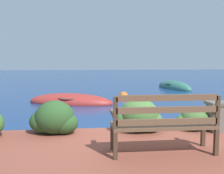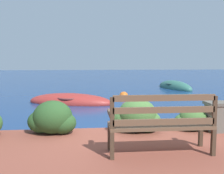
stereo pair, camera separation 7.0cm
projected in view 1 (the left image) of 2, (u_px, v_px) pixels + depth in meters
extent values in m
plane|color=navy|center=(130.00, 137.00, 5.33)|extent=(80.00, 80.00, 0.00)
cube|color=#433123|center=(112.00, 137.00, 3.97)|extent=(0.06, 0.06, 0.40)
cube|color=#433123|center=(203.00, 134.00, 4.12)|extent=(0.06, 0.06, 0.40)
cube|color=#433123|center=(115.00, 146.00, 3.55)|extent=(0.06, 0.06, 0.40)
cube|color=#433123|center=(216.00, 142.00, 3.70)|extent=(0.06, 0.06, 0.40)
cube|color=brown|center=(163.00, 125.00, 3.81)|extent=(1.57, 0.48, 0.05)
cube|color=brown|center=(167.00, 122.00, 3.59)|extent=(1.49, 0.04, 0.09)
cube|color=brown|center=(168.00, 110.00, 3.58)|extent=(1.49, 0.04, 0.09)
cube|color=brown|center=(168.00, 98.00, 3.56)|extent=(1.49, 0.04, 0.09)
cube|color=#433123|center=(115.00, 113.00, 3.50)|extent=(0.06, 0.04, 0.45)
cube|color=#433123|center=(218.00, 111.00, 3.65)|extent=(0.06, 0.04, 0.45)
cube|color=brown|center=(114.00, 113.00, 3.71)|extent=(0.07, 0.43, 0.05)
cube|color=brown|center=(210.00, 111.00, 3.87)|extent=(0.07, 0.43, 0.05)
ellipsoid|color=#284C23|center=(55.00, 117.00, 4.82)|extent=(0.76, 0.68, 0.64)
ellipsoid|color=#284C23|center=(44.00, 121.00, 4.87)|extent=(0.57, 0.51, 0.45)
ellipsoid|color=#284C23|center=(64.00, 123.00, 4.81)|extent=(0.53, 0.48, 0.42)
ellipsoid|color=#426B33|center=(139.00, 115.00, 4.95)|extent=(0.78, 0.70, 0.66)
ellipsoid|color=#426B33|center=(128.00, 120.00, 4.99)|extent=(0.58, 0.52, 0.47)
ellipsoid|color=#426B33|center=(149.00, 121.00, 4.94)|extent=(0.54, 0.49, 0.43)
ellipsoid|color=#426B33|center=(194.00, 119.00, 5.05)|extent=(0.57, 0.51, 0.48)
ellipsoid|color=#426B33|center=(186.00, 122.00, 5.08)|extent=(0.42, 0.38, 0.34)
ellipsoid|color=#426B33|center=(202.00, 123.00, 5.04)|extent=(0.40, 0.36, 0.31)
ellipsoid|color=#9E2D28|center=(70.00, 102.00, 9.53)|extent=(3.49, 2.02, 0.69)
torus|color=brown|center=(70.00, 97.00, 9.51)|extent=(1.34, 1.34, 0.07)
cube|color=#846647|center=(58.00, 98.00, 9.61)|extent=(0.37, 0.84, 0.04)
cube|color=#846647|center=(81.00, 98.00, 9.42)|extent=(0.37, 0.84, 0.04)
ellipsoid|color=#336B5B|center=(174.00, 88.00, 14.65)|extent=(1.67, 3.20, 0.82)
torus|color=#304F46|center=(174.00, 84.00, 14.63)|extent=(1.19, 1.19, 0.07)
cube|color=#846647|center=(179.00, 85.00, 14.20)|extent=(0.77, 0.30, 0.04)
cube|color=#846647|center=(171.00, 84.00, 14.99)|extent=(0.77, 0.30, 0.04)
sphere|color=orange|center=(124.00, 96.00, 11.06)|extent=(0.40, 0.40, 0.40)
torus|color=navy|center=(124.00, 96.00, 11.06)|extent=(0.44, 0.44, 0.05)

